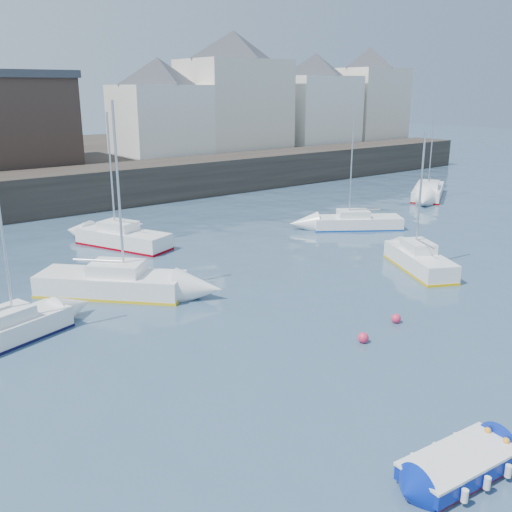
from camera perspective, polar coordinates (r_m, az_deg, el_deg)
water at (r=19.88m, az=22.00°, el=-12.08°), size 220.00×220.00×0.00m
quay_wall at (r=46.70m, az=-17.50°, el=6.41°), size 90.00×5.00×3.00m
land_strip at (r=63.78m, az=-23.21°, el=8.29°), size 90.00×32.00×2.80m
bldg_east_a at (r=61.65m, az=-2.23°, el=16.26°), size 13.36×13.36×11.80m
bldg_east_b at (r=68.23m, az=5.89°, el=15.43°), size 11.88×11.88×9.95m
bldg_east_c at (r=74.65m, az=11.15°, el=15.69°), size 11.14×11.14×10.95m
bldg_east_d at (r=56.53m, az=-9.63°, el=14.56°), size 11.14×11.14×8.95m
blue_dinghy at (r=15.52m, az=19.73°, el=-19.03°), size 3.27×1.82×0.60m
sailboat_a at (r=23.13m, az=-23.99°, el=-6.92°), size 5.41×3.13×6.70m
sailboat_b at (r=26.80m, az=-14.22°, el=-2.60°), size 6.20×6.28×8.60m
sailboat_c at (r=30.63m, az=16.01°, el=-0.38°), size 3.89×5.49×6.97m
sailboat_d at (r=38.73m, az=10.04°, el=3.38°), size 5.94×4.81×7.50m
sailboat_f at (r=34.67m, az=-13.18°, el=1.80°), size 4.14×6.24×7.76m
sailboat_g at (r=51.50m, az=16.83°, el=6.22°), size 7.11×5.62×8.85m
buoy_near at (r=21.80m, az=10.64°, el=-8.48°), size 0.41×0.41×0.41m
buoy_mid at (r=23.80m, az=13.80°, el=-6.48°), size 0.39×0.39×0.39m
buoy_far at (r=30.15m, az=-17.44°, el=-1.84°), size 0.45×0.45×0.45m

